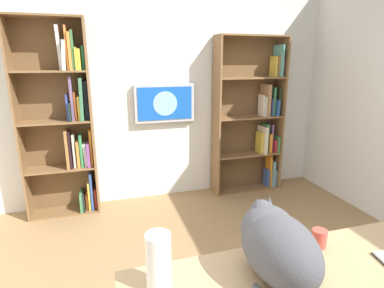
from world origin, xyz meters
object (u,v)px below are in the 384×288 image
object	(u,v)px
wall_mounted_tv	(165,103)
cat	(276,242)
bookshelf_right	(66,120)
bookshelf_left	(254,119)
paper_towel_roll	(159,262)
coffee_mug	(319,238)

from	to	relation	value
wall_mounted_tv	cat	bearing A→B (deg)	89.13
bookshelf_right	wall_mounted_tv	xyz separation A→B (m)	(-1.13, -0.08, 0.13)
bookshelf_left	paper_towel_roll	xyz separation A→B (m)	(1.76, 2.47, -0.09)
cat	coffee_mug	size ratio (longest dim) A/B	6.32
bookshelf_left	paper_towel_roll	size ratio (longest dim) A/B	7.55
bookshelf_left	bookshelf_right	world-z (taller)	bookshelf_right
wall_mounted_tv	coffee_mug	bearing A→B (deg)	97.16
cat	coffee_mug	xyz separation A→B (m)	(-0.35, -0.12, -0.12)
cat	bookshelf_right	bearing A→B (deg)	-66.54
bookshelf_right	coffee_mug	world-z (taller)	bookshelf_right
wall_mounted_tv	paper_towel_roll	world-z (taller)	wall_mounted_tv
bookshelf_left	paper_towel_roll	world-z (taller)	bookshelf_left
cat	paper_towel_roll	world-z (taller)	cat
bookshelf_left	paper_towel_roll	bearing A→B (deg)	54.46
bookshelf_right	wall_mounted_tv	bearing A→B (deg)	-175.72
wall_mounted_tv	paper_towel_roll	bearing A→B (deg)	77.28
bookshelf_left	wall_mounted_tv	distance (m)	1.22
bookshelf_right	wall_mounted_tv	distance (m)	1.14
cat	coffee_mug	distance (m)	0.39
bookshelf_left	coffee_mug	size ratio (longest dim) A/B	21.05
bookshelf_right	coffee_mug	bearing A→B (deg)	121.09
bookshelf_left	paper_towel_roll	distance (m)	3.03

